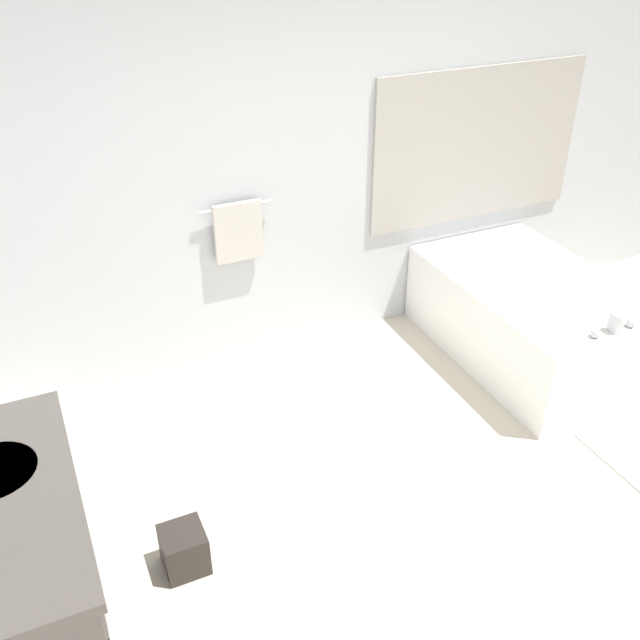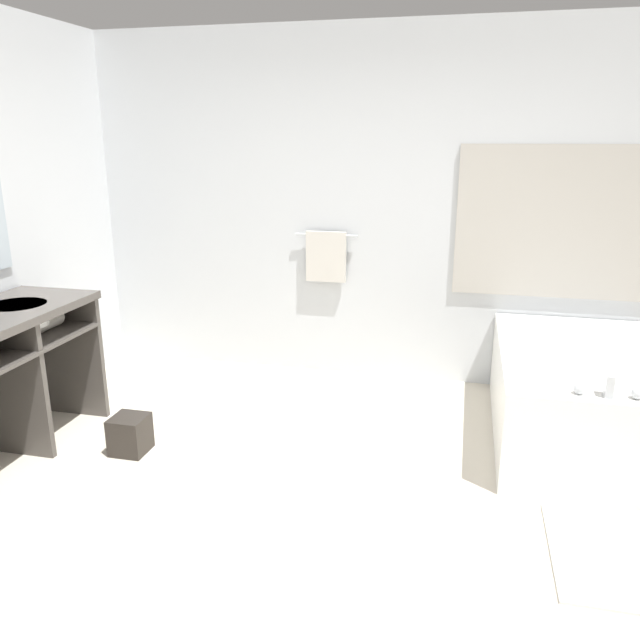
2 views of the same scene
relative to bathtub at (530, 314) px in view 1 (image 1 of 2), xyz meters
The scene contains 5 objects.
ground_plane 2.09m from the bathtub, 138.20° to the right, with size 16.00×16.00×0.00m, color beige.
wall_back_with_blinds 1.99m from the bathtub, 150.15° to the left, with size 7.40×0.13×2.70m.
vanity_counter 3.57m from the bathtub, 164.05° to the right, with size 0.61×1.25×0.91m.
bathtub is the anchor object (origin of this frame).
waste_bin 2.85m from the bathtub, 163.10° to the right, with size 0.21×0.21×0.23m.
Camera 1 is at (-1.56, -1.89, 2.92)m, focal length 40.00 mm.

